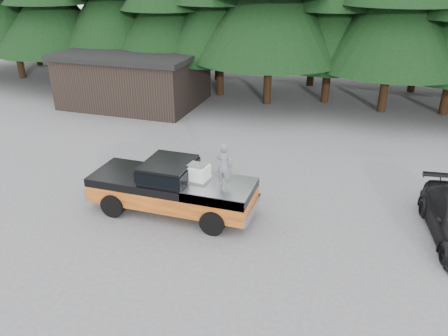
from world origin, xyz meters
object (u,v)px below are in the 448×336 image
(pickup_truck, at_px, (173,194))
(utility_building, at_px, (135,77))
(air_compressor, at_px, (197,173))
(man_on_bed, at_px, (224,165))

(pickup_truck, xyz_separation_m, utility_building, (-7.84, 11.86, 1.00))
(air_compressor, relative_size, man_on_bed, 0.50)
(air_compressor, height_order, utility_building, utility_building)
(pickup_truck, distance_m, air_compressor, 1.32)
(pickup_truck, relative_size, air_compressor, 7.86)
(pickup_truck, relative_size, utility_building, 0.71)
(pickup_truck, xyz_separation_m, man_on_bed, (1.94, -0.05, 1.43))
(man_on_bed, bearing_deg, utility_building, -46.18)
(pickup_truck, distance_m, man_on_bed, 2.41)
(pickup_truck, height_order, man_on_bed, man_on_bed)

